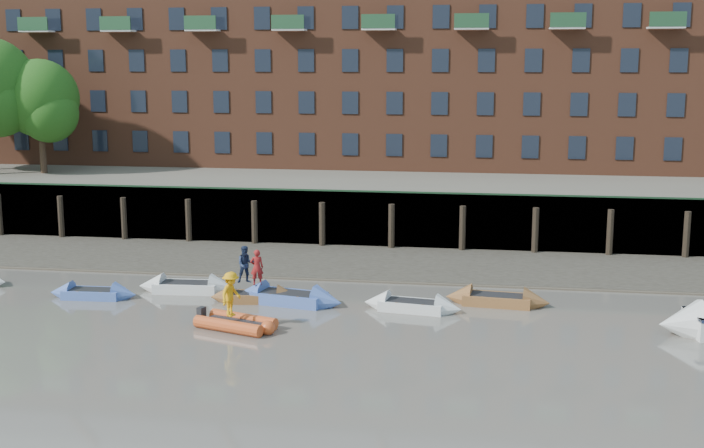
% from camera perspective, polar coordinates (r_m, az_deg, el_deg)
% --- Properties ---
extents(ground, '(220.00, 220.00, 0.00)m').
position_cam_1_polar(ground, '(29.94, -6.09, -10.09)').
color(ground, '#645F57').
rests_on(ground, ground).
extents(foreshore, '(110.00, 8.00, 0.50)m').
position_cam_1_polar(foreshore, '(46.85, -0.40, -2.50)').
color(foreshore, '#3D382F').
rests_on(foreshore, ground).
extents(mud_band, '(110.00, 1.60, 0.10)m').
position_cam_1_polar(mud_band, '(43.59, -1.12, -3.49)').
color(mud_band, '#4C4336').
rests_on(mud_band, ground).
extents(river_wall, '(110.00, 1.23, 3.30)m').
position_cam_1_polar(river_wall, '(50.77, 0.41, 0.34)').
color(river_wall, '#2D2A26').
rests_on(river_wall, ground).
extents(bank_terrace, '(110.00, 28.00, 3.20)m').
position_cam_1_polar(bank_terrace, '(64.11, 2.22, 2.44)').
color(bank_terrace, '#5E594D').
rests_on(bank_terrace, ground).
extents(apartment_terrace, '(80.60, 15.56, 20.98)m').
position_cam_1_polar(apartment_terrace, '(64.53, 2.40, 12.48)').
color(apartment_terrace, brown).
rests_on(apartment_terrace, bank_terrace).
extents(rowboat_1, '(4.06, 1.35, 1.16)m').
position_cam_1_polar(rowboat_1, '(41.50, -16.39, -4.33)').
color(rowboat_1, '#4664B4').
rests_on(rowboat_1, ground).
extents(rowboat_2, '(4.62, 1.58, 1.32)m').
position_cam_1_polar(rowboat_2, '(41.57, -10.62, -4.02)').
color(rowboat_2, silver).
rests_on(rowboat_2, ground).
extents(rowboat_3, '(4.12, 1.69, 1.16)m').
position_cam_1_polar(rowboat_3, '(39.47, -6.28, -4.71)').
color(rowboat_3, brown).
rests_on(rowboat_3, ground).
extents(rowboat_4, '(5.14, 2.41, 1.44)m').
position_cam_1_polar(rowboat_4, '(39.02, -4.09, -4.78)').
color(rowboat_4, '#4664B4').
rests_on(rowboat_4, ground).
extents(rowboat_5, '(4.40, 1.85, 1.24)m').
position_cam_1_polar(rowboat_5, '(37.92, 3.91, -5.29)').
color(rowboat_5, silver).
rests_on(rowboat_5, ground).
extents(rowboat_6, '(4.64, 1.77, 1.32)m').
position_cam_1_polar(rowboat_6, '(39.22, 9.37, -4.85)').
color(rowboat_6, brown).
rests_on(rowboat_6, ground).
extents(rib_tender, '(3.43, 2.48, 0.58)m').
position_cam_1_polar(rib_tender, '(35.53, -7.34, -6.37)').
color(rib_tender, '#CB4D1F').
rests_on(rib_tender, ground).
extents(person_rower_a, '(0.67, 0.54, 1.59)m').
position_cam_1_polar(person_rower_a, '(39.07, -6.17, -2.80)').
color(person_rower_a, maroon).
rests_on(person_rower_a, rowboat_3).
extents(person_rower_b, '(1.00, 0.90, 1.67)m').
position_cam_1_polar(person_rower_b, '(39.50, -6.88, -2.61)').
color(person_rower_b, '#19233F').
rests_on(person_rower_b, rowboat_3).
extents(person_rib_crew, '(0.97, 1.30, 1.80)m').
position_cam_1_polar(person_rib_crew, '(35.26, -7.83, -4.51)').
color(person_rib_crew, orange).
rests_on(person_rib_crew, rib_tender).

